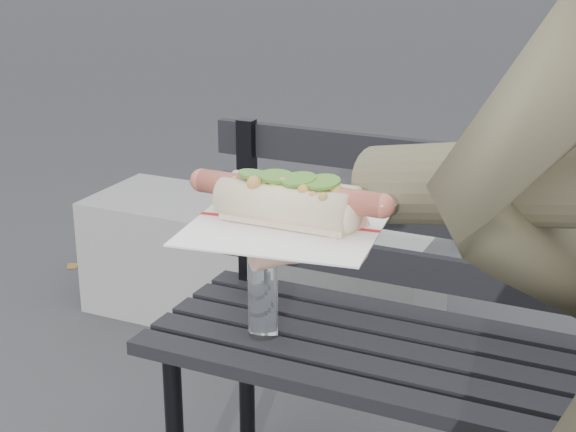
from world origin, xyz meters
name	(u,v)px	position (x,y,z in m)	size (l,w,h in m)	color
park_bench	(508,335)	(0.08, 0.81, 0.52)	(1.50, 0.44, 0.88)	black
concrete_block	(259,267)	(-0.90, 1.61, 0.20)	(1.20, 0.40, 0.40)	slate
held_hotdog	(506,192)	(0.20, 0.00, 1.08)	(0.64, 0.31, 0.20)	#4E4934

